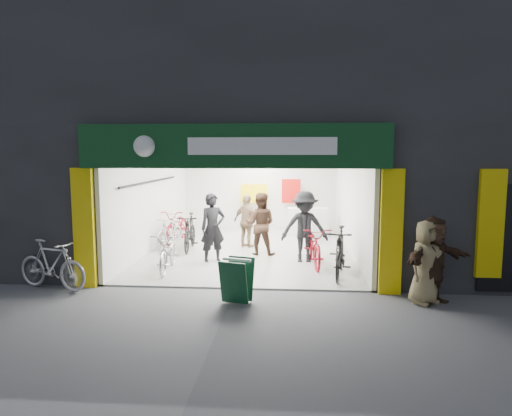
# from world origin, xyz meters

# --- Properties ---
(ground) EXTENTS (60.00, 60.00, 0.00)m
(ground) POSITION_xyz_m (0.00, 0.00, 0.00)
(ground) COLOR #56565B
(ground) RESTS_ON ground
(building) EXTENTS (17.00, 10.27, 8.00)m
(building) POSITION_xyz_m (0.91, 4.99, 4.31)
(building) COLOR #232326
(building) RESTS_ON ground
(bike_left_front) EXTENTS (0.79, 1.92, 0.98)m
(bike_left_front) POSITION_xyz_m (-1.80, 1.38, 0.49)
(bike_left_front) COLOR #A4A4A9
(bike_left_front) RESTS_ON ground
(bike_left_midfront) EXTENTS (0.65, 1.90, 1.12)m
(bike_left_midfront) POSITION_xyz_m (-1.80, 3.75, 0.56)
(bike_left_midfront) COLOR black
(bike_left_midfront) RESTS_ON ground
(bike_left_midback) EXTENTS (0.86, 2.11, 1.09)m
(bike_left_midback) POSITION_xyz_m (-2.50, 5.05, 0.54)
(bike_left_midback) COLOR maroon
(bike_left_midback) RESTS_ON ground
(bike_left_back) EXTENTS (0.80, 1.72, 1.00)m
(bike_left_back) POSITION_xyz_m (-2.50, 4.08, 0.50)
(bike_left_back) COLOR #ACACB1
(bike_left_back) RESTS_ON ground
(bike_right_front) EXTENTS (0.90, 2.03, 1.18)m
(bike_right_front) POSITION_xyz_m (2.36, 1.19, 0.59)
(bike_right_front) COLOR black
(bike_right_front) RESTS_ON ground
(bike_right_mid) EXTENTS (0.90, 2.06, 1.05)m
(bike_right_mid) POSITION_xyz_m (1.80, 2.20, 0.52)
(bike_right_mid) COLOR maroon
(bike_right_mid) RESTS_ON ground
(bike_right_back) EXTENTS (0.65, 1.72, 1.01)m
(bike_right_back) POSITION_xyz_m (1.80, 5.75, 0.51)
(bike_right_back) COLOR silver
(bike_right_back) RESTS_ON ground
(parked_bike) EXTENTS (1.87, 1.03, 1.08)m
(parked_bike) POSITION_xyz_m (-3.88, -0.30, 0.54)
(parked_bike) COLOR silver
(parked_bike) RESTS_ON ground
(customer_a) EXTENTS (0.80, 0.71, 1.85)m
(customer_a) POSITION_xyz_m (-0.87, 2.38, 0.93)
(customer_a) COLOR black
(customer_a) RESTS_ON ground
(customer_b) EXTENTS (0.94, 0.76, 1.80)m
(customer_b) POSITION_xyz_m (0.33, 3.32, 0.90)
(customer_b) COLOR #3D271B
(customer_b) RESTS_ON ground
(customer_c) EXTENTS (1.27, 0.77, 1.91)m
(customer_c) POSITION_xyz_m (1.56, 2.51, 0.96)
(customer_c) COLOR black
(customer_c) RESTS_ON ground
(customer_d) EXTENTS (1.04, 0.86, 1.66)m
(customer_d) POSITION_xyz_m (-0.14, 4.30, 0.83)
(customer_d) COLOR #8B6C50
(customer_d) RESTS_ON ground
(pedestrian_near) EXTENTS (0.95, 0.89, 1.64)m
(pedestrian_near) POSITION_xyz_m (3.80, -0.62, 0.82)
(pedestrian_near) COLOR olive
(pedestrian_near) RESTS_ON ground
(pedestrian_far) EXTENTS (1.62, 1.27, 1.72)m
(pedestrian_far) POSITION_xyz_m (3.95, -0.61, 0.86)
(pedestrian_far) COLOR #39261A
(pedestrian_far) RESTS_ON ground
(sandwich_board) EXTENTS (0.68, 0.69, 0.86)m
(sandwich_board) POSITION_xyz_m (0.16, -0.87, 0.47)
(sandwich_board) COLOR #0E3A20
(sandwich_board) RESTS_ON ground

